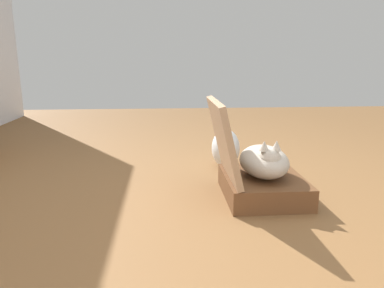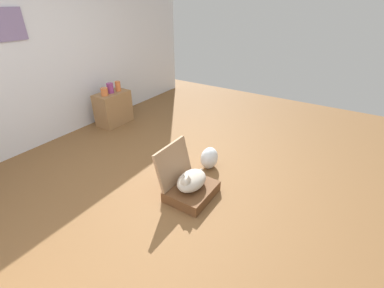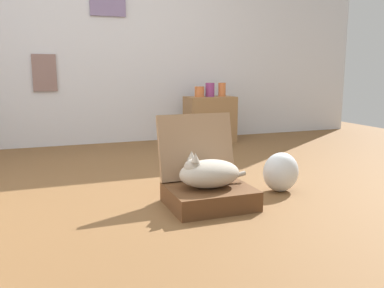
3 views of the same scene
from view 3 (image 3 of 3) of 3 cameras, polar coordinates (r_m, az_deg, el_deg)
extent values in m
plane|color=brown|center=(3.10, 1.29, -6.17)|extent=(7.68, 7.68, 0.00)
cube|color=silver|center=(5.16, -8.30, 14.88)|extent=(6.40, 0.12, 2.60)
cube|color=#83645D|center=(4.95, -20.17, 9.45)|extent=(0.26, 0.02, 0.42)
cube|color=brown|center=(2.68, 2.47, -7.43)|extent=(0.54, 0.46, 0.13)
cube|color=#9B7756|center=(2.82, 0.60, -0.36)|extent=(0.54, 0.14, 0.45)
ellipsoid|color=#B2A899|center=(2.63, 2.50, -4.21)|extent=(0.41, 0.28, 0.18)
sphere|color=#B2A899|center=(2.58, 0.21, -3.48)|extent=(0.13, 0.13, 0.13)
cone|color=#B2A899|center=(2.53, 0.49, -1.92)|extent=(0.06, 0.06, 0.06)
cone|color=#B2A899|center=(2.60, -0.06, -1.62)|extent=(0.06, 0.06, 0.06)
cylinder|color=#B2A899|center=(2.76, 5.68, -4.63)|extent=(0.20, 0.03, 0.07)
ellipsoid|color=silver|center=(3.04, 12.46, -3.91)|extent=(0.27, 0.21, 0.29)
cube|color=olive|center=(5.05, 2.54, 3.52)|extent=(0.60, 0.35, 0.57)
cylinder|color=#CC6B38|center=(4.94, 1.05, 7.42)|extent=(0.12, 0.12, 0.13)
cylinder|color=#CC6B38|center=(5.05, 4.27, 7.69)|extent=(0.09, 0.09, 0.17)
cylinder|color=#8C387A|center=(5.02, 2.56, 7.69)|extent=(0.11, 0.11, 0.17)
camera|label=1|loc=(3.09, -39.57, 6.75)|focal=33.47mm
camera|label=2|loc=(1.84, -71.39, 41.35)|focal=24.72mm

